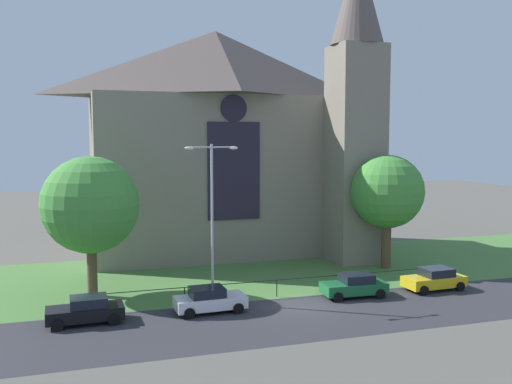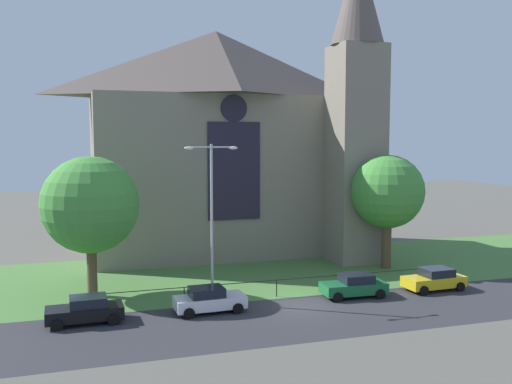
{
  "view_description": "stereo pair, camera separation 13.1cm",
  "coord_description": "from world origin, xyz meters",
  "px_view_note": "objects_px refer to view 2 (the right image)",
  "views": [
    {
      "loc": [
        -12.88,
        -31.71,
        10.24
      ],
      "look_at": [
        -0.22,
        8.0,
        6.4
      ],
      "focal_mm": 39.77,
      "sensor_mm": 36.0,
      "label": 1
    },
    {
      "loc": [
        -12.75,
        -31.75,
        10.24
      ],
      "look_at": [
        -0.22,
        8.0,
        6.4
      ],
      "focal_mm": 39.77,
      "sensor_mm": 36.0,
      "label": 2
    }
  ],
  "objects_px": {
    "tree_right_near": "(387,192)",
    "parked_car_green": "(354,286)",
    "streetlamp_near": "(212,205)",
    "church_building": "(226,140)",
    "parked_car_black": "(86,310)",
    "tree_left_near": "(90,205)",
    "parked_car_white": "(209,300)",
    "parked_car_yellow": "(434,279)"
  },
  "relations": [
    {
      "from": "tree_right_near",
      "to": "parked_car_green",
      "type": "bearing_deg",
      "value": -132.92
    },
    {
      "from": "streetlamp_near",
      "to": "parked_car_green",
      "type": "bearing_deg",
      "value": -9.02
    },
    {
      "from": "church_building",
      "to": "parked_car_green",
      "type": "bearing_deg",
      "value": -76.86
    },
    {
      "from": "parked_car_black",
      "to": "parked_car_green",
      "type": "xyz_separation_m",
      "value": [
        16.85,
        0.3,
        0.0
      ]
    },
    {
      "from": "tree_left_near",
      "to": "parked_car_black",
      "type": "bearing_deg",
      "value": -95.22
    },
    {
      "from": "church_building",
      "to": "parked_car_white",
      "type": "height_order",
      "value": "church_building"
    },
    {
      "from": "parked_car_white",
      "to": "parked_car_black",
      "type": "bearing_deg",
      "value": 177.83
    },
    {
      "from": "church_building",
      "to": "tree_right_near",
      "type": "bearing_deg",
      "value": -45.39
    },
    {
      "from": "tree_left_near",
      "to": "parked_car_white",
      "type": "height_order",
      "value": "tree_left_near"
    },
    {
      "from": "streetlamp_near",
      "to": "parked_car_white",
      "type": "bearing_deg",
      "value": -108.81
    },
    {
      "from": "parked_car_white",
      "to": "parked_car_yellow",
      "type": "height_order",
      "value": "same"
    },
    {
      "from": "tree_right_near",
      "to": "streetlamp_near",
      "type": "relative_size",
      "value": 0.91
    },
    {
      "from": "church_building",
      "to": "parked_car_black",
      "type": "height_order",
      "value": "church_building"
    },
    {
      "from": "church_building",
      "to": "parked_car_yellow",
      "type": "xyz_separation_m",
      "value": [
        10.09,
        -17.56,
        -9.53
      ]
    },
    {
      "from": "church_building",
      "to": "streetlamp_near",
      "type": "bearing_deg",
      "value": -107.71
    },
    {
      "from": "parked_car_white",
      "to": "church_building",
      "type": "bearing_deg",
      "value": 70.44
    },
    {
      "from": "tree_left_near",
      "to": "tree_right_near",
      "type": "xyz_separation_m",
      "value": [
        22.71,
        1.5,
        0.08
      ]
    },
    {
      "from": "parked_car_black",
      "to": "parked_car_green",
      "type": "relative_size",
      "value": 0.99
    },
    {
      "from": "church_building",
      "to": "parked_car_yellow",
      "type": "height_order",
      "value": "church_building"
    },
    {
      "from": "parked_car_green",
      "to": "parked_car_white",
      "type": "bearing_deg",
      "value": 4.91
    },
    {
      "from": "tree_left_near",
      "to": "parked_car_white",
      "type": "bearing_deg",
      "value": -41.07
    },
    {
      "from": "church_building",
      "to": "tree_left_near",
      "type": "distance_m",
      "value": 17.74
    },
    {
      "from": "tree_left_near",
      "to": "parked_car_green",
      "type": "relative_size",
      "value": 2.15
    },
    {
      "from": "tree_right_near",
      "to": "streetlamp_near",
      "type": "xyz_separation_m",
      "value": [
        -15.54,
        -5.39,
        0.08
      ]
    },
    {
      "from": "parked_car_green",
      "to": "parked_car_black",
      "type": "bearing_deg",
      "value": 3.85
    },
    {
      "from": "church_building",
      "to": "tree_right_near",
      "type": "distance_m",
      "value": 15.44
    },
    {
      "from": "streetlamp_near",
      "to": "parked_car_green",
      "type": "distance_m",
      "value": 10.77
    },
    {
      "from": "parked_car_green",
      "to": "tree_right_near",
      "type": "bearing_deg",
      "value": -130.1
    },
    {
      "from": "church_building",
      "to": "parked_car_green",
      "type": "relative_size",
      "value": 6.07
    },
    {
      "from": "tree_right_near",
      "to": "parked_car_white",
      "type": "xyz_separation_m",
      "value": [
        -16.16,
        -7.21,
        -5.36
      ]
    },
    {
      "from": "parked_car_white",
      "to": "parked_car_green",
      "type": "bearing_deg",
      "value": 0.36
    },
    {
      "from": "parked_car_black",
      "to": "tree_right_near",
      "type": "bearing_deg",
      "value": -164.59
    },
    {
      "from": "parked_car_black",
      "to": "parked_car_white",
      "type": "relative_size",
      "value": 1.0
    },
    {
      "from": "church_building",
      "to": "parked_car_white",
      "type": "relative_size",
      "value": 6.11
    },
    {
      "from": "church_building",
      "to": "parked_car_black",
      "type": "distance_m",
      "value": 23.85
    },
    {
      "from": "tree_right_near",
      "to": "parked_car_yellow",
      "type": "height_order",
      "value": "tree_right_near"
    },
    {
      "from": "parked_car_black",
      "to": "parked_car_yellow",
      "type": "xyz_separation_m",
      "value": [
        22.87,
        0.17,
        0.0
      ]
    },
    {
      "from": "parked_car_green",
      "to": "parked_car_yellow",
      "type": "distance_m",
      "value": 6.02
    },
    {
      "from": "parked_car_green",
      "to": "parked_car_yellow",
      "type": "xyz_separation_m",
      "value": [
        6.02,
        -0.13,
        0.0
      ]
    },
    {
      "from": "tree_left_near",
      "to": "streetlamp_near",
      "type": "relative_size",
      "value": 0.92
    },
    {
      "from": "tree_right_near",
      "to": "parked_car_black",
      "type": "relative_size",
      "value": 2.13
    },
    {
      "from": "tree_right_near",
      "to": "parked_car_black",
      "type": "height_order",
      "value": "tree_right_near"
    }
  ]
}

